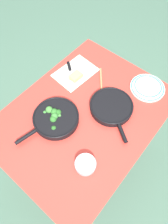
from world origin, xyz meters
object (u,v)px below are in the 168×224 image
Objects in this scene: wooden_spoon at (102,91)px; grater_knife at (70,70)px; skillet_eggs at (111,107)px; dinner_plate_stack at (148,87)px; skillet_broccoli at (55,118)px; prep_bowl_steel at (85,165)px; cheese_block at (76,76)px.

wooden_spoon is 0.30m from grater_knife.
grater_knife reaches higher than wooden_spoon.
grater_knife is (0.07, 0.44, -0.02)m from skillet_eggs.
skillet_broccoli is at bearing 152.11° from dinner_plate_stack.
skillet_broccoli reaches higher than wooden_spoon.
dinner_plate_stack is (0.31, -0.10, -0.01)m from skillet_eggs.
wooden_spoon is 0.54m from prep_bowl_steel.
cheese_block reaches higher than dinner_plate_stack.
dinner_plate_stack is (0.24, -0.23, 0.00)m from wooden_spoon.
skillet_broccoli reaches higher than skillet_eggs.
skillet_eggs is 0.44m from grater_knife.
skillet_eggs is 1.34× the size of wooden_spoon.
skillet_eggs reaches higher than dinner_plate_stack.
grater_knife is (0.00, 0.30, 0.00)m from wooden_spoon.
dinner_plate_stack is at bearing 164.61° from skillet_broccoli.
skillet_broccoli is 2.16× the size of grater_knife.
skillet_eggs reaches higher than prep_bowl_steel.
prep_bowl_steel is (-0.48, -0.25, 0.01)m from wooden_spoon.
skillet_broccoli is 1.17× the size of skillet_eggs.
skillet_eggs is at bearing 22.49° from wooden_spoon.
wooden_spoon is 1.12× the size of dinner_plate_stack.
skillet_broccoli is 0.39m from wooden_spoon.
skillet_broccoli is 3.59× the size of prep_bowl_steel.
skillet_broccoli is 1.76× the size of dinner_plate_stack.
dinner_plate_stack is (0.24, -0.54, 0.00)m from grater_knife.
wooden_spoon is at bearing 178.90° from skillet_broccoli.
dinner_plate_stack is (0.26, -0.46, -0.01)m from cheese_block.
wooden_spoon is 0.23m from cheese_block.
skillet_broccoli is at bearing -92.01° from skillet_eggs.
wooden_spoon is 1.38× the size of grater_knife.
prep_bowl_steel is (-0.72, -0.02, 0.01)m from dinner_plate_stack.
wooden_spoon is 2.91× the size of cheese_block.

